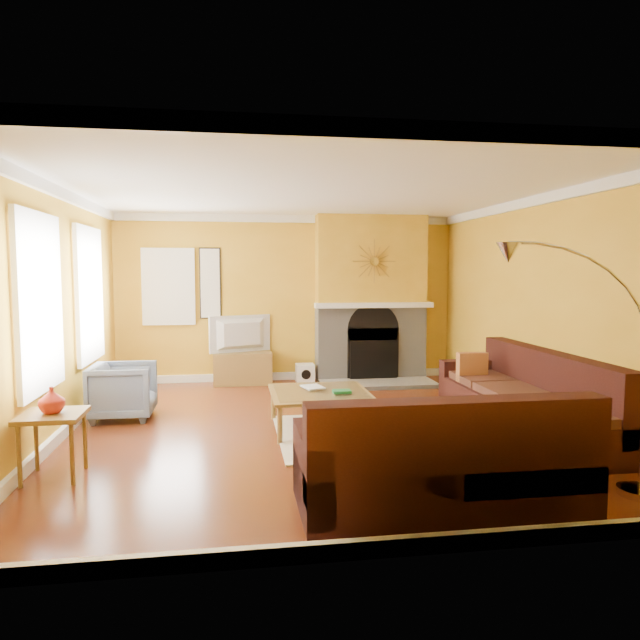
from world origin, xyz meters
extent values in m
cube|color=brown|center=(0.00, 0.00, -0.01)|extent=(5.50, 6.00, 0.02)
cube|color=white|center=(0.00, 0.00, 2.71)|extent=(5.50, 6.00, 0.02)
cube|color=gold|center=(0.00, 3.01, 1.35)|extent=(5.50, 0.02, 2.70)
cube|color=gold|center=(0.00, -3.01, 1.35)|extent=(5.50, 0.02, 2.70)
cube|color=gold|center=(-2.76, 0.00, 1.35)|extent=(0.02, 6.00, 2.70)
cube|color=gold|center=(2.76, 0.00, 1.35)|extent=(0.02, 6.00, 2.70)
cube|color=white|center=(-2.72, 1.30, 1.50)|extent=(0.06, 1.22, 1.72)
cube|color=white|center=(-2.72, -0.60, 1.50)|extent=(0.06, 1.22, 1.72)
cube|color=white|center=(-1.90, 2.96, 1.55)|extent=(0.82, 0.06, 1.22)
cube|color=white|center=(-1.25, 2.97, 1.60)|extent=(0.34, 0.04, 1.14)
cube|color=white|center=(1.35, 2.56, 1.25)|extent=(1.92, 0.22, 0.08)
cube|color=gray|center=(1.35, 2.25, 0.03)|extent=(1.80, 0.70, 0.06)
cube|color=beige|center=(0.78, -0.33, 0.01)|extent=(2.40, 1.80, 0.02)
cube|color=olive|center=(-0.75, 2.71, 0.25)|extent=(0.92, 0.41, 0.50)
imported|color=black|center=(-0.75, 2.71, 0.80)|extent=(1.00, 0.48, 0.59)
cube|color=white|center=(0.25, 2.74, 0.14)|extent=(0.29, 0.29, 0.29)
imported|color=slate|center=(-2.23, 0.78, 0.34)|extent=(0.75, 0.73, 0.68)
imported|color=red|center=(-2.45, -1.20, 0.69)|extent=(0.22, 0.22, 0.23)
imported|color=white|center=(-0.09, 0.09, 0.45)|extent=(0.28, 0.33, 0.03)
camera|label=1|loc=(-0.88, -6.34, 1.81)|focal=32.00mm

